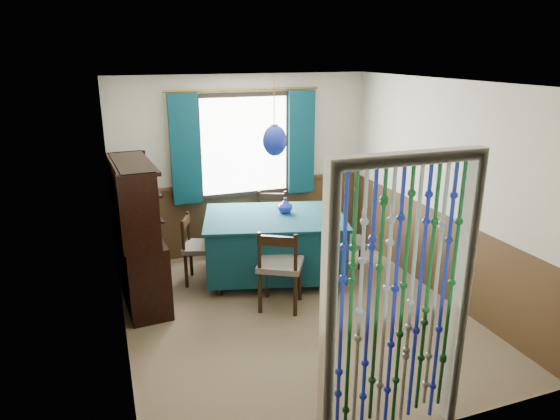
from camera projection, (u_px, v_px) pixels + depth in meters
name	position (u px, v px, depth m)	size (l,w,h in m)	color
floor	(295.00, 313.00, 5.55)	(4.00, 4.00, 0.00)	brown
ceiling	(298.00, 82.00, 4.79)	(4.00, 4.00, 0.00)	silver
wall_back	(244.00, 166.00, 6.97)	(3.60, 3.60, 0.00)	beige
wall_front	(405.00, 289.00, 3.38)	(3.60, 3.60, 0.00)	beige
wall_left	(115.00, 226.00, 4.59)	(4.00, 4.00, 0.00)	beige
wall_right	(441.00, 190.00, 5.75)	(4.00, 4.00, 0.00)	beige
wainscot_back	(245.00, 217.00, 7.18)	(3.60, 3.60, 0.00)	#47311B
wainscot_front	(396.00, 381.00, 3.62)	(3.60, 3.60, 0.00)	#47311B
wainscot_left	(124.00, 299.00, 4.83)	(4.00, 4.00, 0.00)	#47311B
wainscot_right	(434.00, 251.00, 5.98)	(4.00, 4.00, 0.00)	#47311B
window	(244.00, 145.00, 6.83)	(1.32, 0.12, 1.42)	black
doorway	(398.00, 311.00, 3.50)	(1.16, 0.12, 2.18)	silver
dining_table	(275.00, 243.00, 6.30)	(1.97, 1.59, 0.83)	#0B333C
chair_near	(280.00, 266.00, 5.53)	(0.64, 0.63, 0.96)	black
chair_far	(272.00, 223.00, 6.99)	(0.57, 0.56, 0.91)	black
chair_left	(198.00, 247.00, 6.19)	(0.53, 0.54, 0.87)	black
chair_right	(352.00, 242.00, 6.38)	(0.53, 0.54, 0.84)	black
sideboard	(139.00, 254.00, 5.69)	(0.53, 1.29, 1.65)	black
pendant_lamp	(274.00, 140.00, 5.90)	(0.30, 0.30, 0.91)	olive
vase_table	(285.00, 206.00, 6.28)	(0.17, 0.17, 0.18)	navy
bowl_shelf	(143.00, 212.00, 5.29)	(0.23, 0.23, 0.06)	beige
vase_sideboard	(140.00, 217.00, 5.90)	(0.16, 0.16, 0.17)	beige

